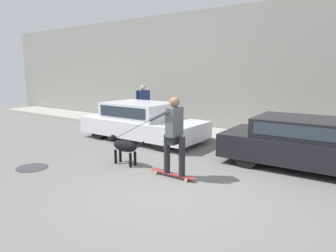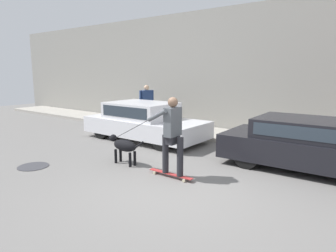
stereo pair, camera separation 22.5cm
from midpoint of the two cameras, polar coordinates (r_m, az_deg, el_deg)
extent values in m
plane|color=slate|center=(6.12, 2.45, -11.96)|extent=(36.00, 36.00, 0.00)
cube|color=gray|center=(11.23, 20.94, 9.80)|extent=(32.00, 0.30, 4.69)
cube|color=#A39E93|center=(10.43, 18.40, -2.71)|extent=(30.00, 1.87, 0.12)
cylinder|color=black|center=(10.14, 4.98, -1.09)|extent=(0.63, 0.20, 0.63)
cylinder|color=black|center=(8.87, -0.59, -2.72)|extent=(0.63, 0.20, 0.63)
cylinder|color=black|center=(11.78, -6.07, 0.48)|extent=(0.63, 0.20, 0.63)
cylinder|color=black|center=(10.70, -11.96, -0.68)|extent=(0.63, 0.20, 0.63)
cube|color=silver|center=(10.28, -3.73, -0.09)|extent=(4.34, 1.86, 0.55)
cube|color=silver|center=(10.31, -4.49, 3.00)|extent=(2.24, 1.66, 0.55)
cube|color=#28333D|center=(9.71, -7.77, 2.65)|extent=(1.97, 0.02, 0.35)
cylinder|color=black|center=(9.02, 19.10, -3.12)|extent=(0.63, 0.22, 0.62)
cylinder|color=black|center=(7.55, 15.62, -5.49)|extent=(0.63, 0.22, 0.62)
cube|color=black|center=(7.96, 26.25, -4.12)|extent=(4.13, 1.96, 0.59)
cube|color=black|center=(7.89, 25.38, -0.35)|extent=(2.24, 1.72, 0.44)
cube|color=#28333D|center=(7.08, 24.18, -1.19)|extent=(1.92, 0.07, 0.28)
cylinder|color=black|center=(7.81, -9.10, -5.70)|extent=(0.07, 0.07, 0.36)
cylinder|color=black|center=(7.92, -8.22, -5.45)|extent=(0.07, 0.07, 0.36)
cylinder|color=black|center=(7.45, -6.37, -6.43)|extent=(0.07, 0.07, 0.36)
cylinder|color=black|center=(7.56, -5.49, -6.16)|extent=(0.07, 0.07, 0.36)
ellipsoid|color=black|center=(7.60, -7.38, -3.71)|extent=(0.75, 0.31, 0.30)
sphere|color=black|center=(7.88, -9.58, -2.27)|extent=(0.19, 0.19, 0.19)
cylinder|color=black|center=(7.94, -9.99, -2.28)|extent=(0.11, 0.09, 0.08)
cylinder|color=black|center=(7.24, -4.69, -3.63)|extent=(0.30, 0.05, 0.23)
cylinder|color=beige|center=(6.93, -1.68, -8.91)|extent=(0.07, 0.03, 0.07)
cylinder|color=beige|center=(7.04, -0.90, -8.60)|extent=(0.07, 0.03, 0.07)
cylinder|color=beige|center=(6.48, 4.03, -10.34)|extent=(0.07, 0.03, 0.07)
cylinder|color=beige|center=(6.60, 4.76, -9.97)|extent=(0.07, 0.03, 0.07)
cube|color=#A82D2D|center=(6.74, 1.46, -9.10)|extent=(1.14, 0.12, 0.02)
cylinder|color=#232328|center=(6.69, 0.49, -5.32)|extent=(0.14, 0.14, 0.86)
cylinder|color=#232328|center=(6.47, 3.32, -5.89)|extent=(0.14, 0.14, 0.86)
cube|color=#232328|center=(6.49, 1.90, -2.68)|extent=(0.17, 0.32, 0.17)
cube|color=#4C5156|center=(6.41, 1.92, 0.79)|extent=(0.20, 0.41, 0.63)
sphere|color=brown|center=(6.35, 1.94, 4.55)|extent=(0.22, 0.22, 0.22)
cylinder|color=#4C5156|center=(6.62, 3.16, 0.78)|extent=(0.09, 0.09, 0.60)
cylinder|color=#4C5156|center=(6.39, -1.09, 2.02)|extent=(0.58, 0.18, 0.33)
cylinder|color=black|center=(7.23, -6.42, -0.80)|extent=(1.45, 0.25, 0.69)
cylinder|color=#3D4760|center=(12.53, -3.18, 2.15)|extent=(0.16, 0.16, 0.83)
cylinder|color=#3D4760|center=(12.45, -3.91, 2.09)|extent=(0.16, 0.16, 0.83)
cube|color=navy|center=(12.41, -3.58, 5.41)|extent=(0.38, 0.50, 0.61)
cylinder|color=navy|center=(12.53, -2.46, 5.54)|extent=(0.10, 0.10, 0.58)
cylinder|color=navy|center=(12.28, -4.72, 5.42)|extent=(0.10, 0.10, 0.58)
sphere|color=tan|center=(12.38, -3.60, 7.31)|extent=(0.21, 0.21, 0.21)
cube|color=tan|center=(12.57, -2.45, 3.71)|extent=(0.19, 0.27, 0.23)
cylinder|color=#38383D|center=(8.14, -23.55, -7.07)|extent=(0.74, 0.74, 0.01)
camera|label=1|loc=(0.11, -89.15, 0.15)|focal=32.00mm
camera|label=2|loc=(0.11, 90.85, -0.15)|focal=32.00mm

